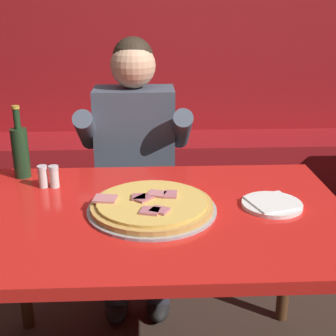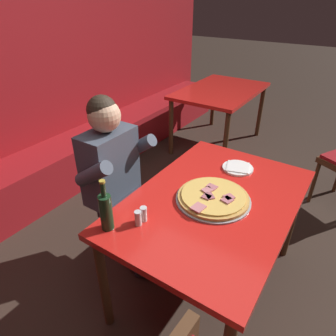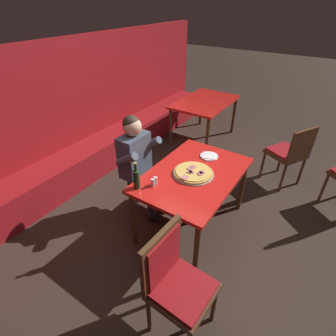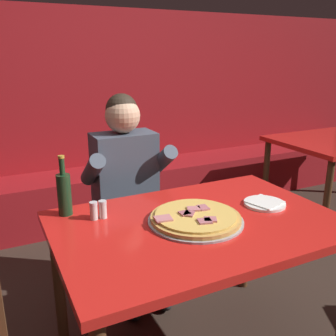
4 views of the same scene
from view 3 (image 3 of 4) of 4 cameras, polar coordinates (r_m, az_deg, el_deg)
ground_plane at (r=3.32m, az=4.93°, el=-11.94°), size 24.00×24.00×0.00m
booth_wall_panel at (r=4.09m, az=-22.48°, el=10.92°), size 6.80×0.16×1.90m
booth_bench at (r=4.16m, az=-17.76°, el=1.07°), size 6.46×0.48×0.46m
main_dining_table at (r=2.87m, az=5.57°, el=-2.46°), size 1.31×0.88×0.76m
pizza at (r=2.80m, az=5.47°, el=-0.98°), size 0.44×0.44×0.05m
plate_white_paper at (r=3.13m, az=8.94°, el=2.59°), size 0.21×0.21×0.02m
beer_bottle at (r=2.56m, az=-6.89°, el=-2.32°), size 0.07×0.07×0.29m
shaker_red_pepper_flakes at (r=2.61m, az=-3.33°, el=-3.29°), size 0.04×0.04×0.09m
shaker_parmesan at (r=2.63m, az=-2.72°, el=-2.85°), size 0.04×0.04×0.09m
diner_seated_blue_shirt at (r=3.10m, az=-5.98°, el=1.18°), size 0.53×0.53×1.27m
dining_chair_near_right at (r=4.01m, az=25.26°, el=3.36°), size 0.60×0.60×0.93m
dining_chair_far_left at (r=2.13m, az=1.41°, el=-22.89°), size 0.46×0.46×1.00m
background_dining_table at (r=4.94m, az=8.05°, el=13.36°), size 1.29×0.85×0.76m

